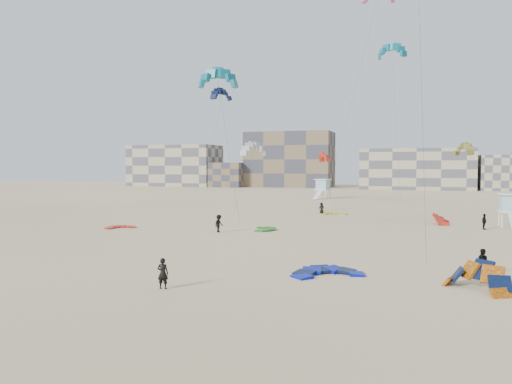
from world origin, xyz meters
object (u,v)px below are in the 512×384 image
(lifeguard_tower_near, at_px, (511,210))
(kite_ground_orange, at_px, (476,290))
(kitesurfer_main, at_px, (163,273))
(kite_ground_blue, at_px, (327,275))

(lifeguard_tower_near, bearing_deg, kite_ground_orange, -101.98)
(kite_ground_orange, distance_m, kitesurfer_main, 17.55)
(kite_ground_blue, xyz_separation_m, lifeguard_tower_near, (15.55, 31.13, 1.90))
(kite_ground_orange, bearing_deg, lifeguard_tower_near, 118.97)
(kite_ground_orange, xyz_separation_m, lifeguard_tower_near, (6.96, 32.50, 1.90))
(kite_ground_orange, bearing_deg, kitesurfer_main, -122.25)
(lifeguard_tower_near, bearing_deg, kite_ground_blue, -116.45)
(kite_ground_blue, bearing_deg, kite_ground_orange, -40.02)
(kite_ground_blue, xyz_separation_m, kitesurfer_main, (-8.20, -6.41, 0.88))
(kite_ground_blue, distance_m, lifeguard_tower_near, 34.85)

